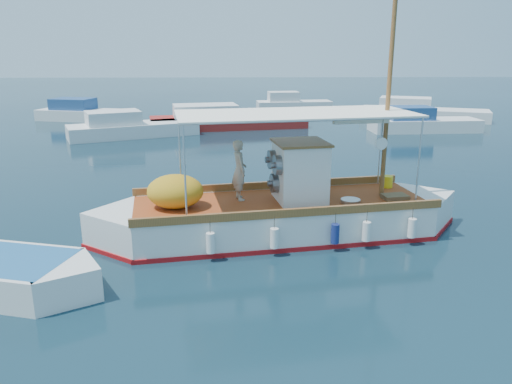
{
  "coord_description": "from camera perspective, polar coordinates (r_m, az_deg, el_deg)",
  "views": [
    {
      "loc": [
        -1.57,
        -13.16,
        5.19
      ],
      "look_at": [
        -1.16,
        0.0,
        1.37
      ],
      "focal_mm": 35.0,
      "sensor_mm": 36.0,
      "label": 1
    }
  ],
  "objects": [
    {
      "name": "ground",
      "position": [
        14.24,
        4.68,
        -5.28
      ],
      "size": [
        160.0,
        160.0,
        0.0
      ],
      "primitive_type": "plane",
      "color": "black",
      "rests_on": "ground"
    },
    {
      "name": "fishing_caique",
      "position": [
        14.33,
        2.58,
        -2.61
      ],
      "size": [
        10.8,
        4.21,
        6.68
      ],
      "rotation": [
        0.0,
        0.0,
        0.17
      ],
      "color": "white",
      "rests_on": "ground"
    },
    {
      "name": "bg_boat_nw",
      "position": [
        31.28,
        -14.27,
        7.03
      ],
      "size": [
        7.93,
        5.2,
        1.8
      ],
      "rotation": [
        0.0,
        0.0,
        0.41
      ],
      "color": "silver",
      "rests_on": "ground"
    },
    {
      "name": "bg_boat_n",
      "position": [
        33.71,
        -3.7,
        8.12
      ],
      "size": [
        10.66,
        4.7,
        1.8
      ],
      "rotation": [
        0.0,
        0.0,
        0.19
      ],
      "color": "maroon",
      "rests_on": "ground"
    },
    {
      "name": "bg_boat_ne",
      "position": [
        34.01,
        18.35,
        7.41
      ],
      "size": [
        6.97,
        2.54,
        1.8
      ],
      "rotation": [
        0.0,
        0.0,
        0.05
      ],
      "color": "silver",
      "rests_on": "ground"
    },
    {
      "name": "bg_boat_e",
      "position": [
        39.93,
        18.19,
        8.61
      ],
      "size": [
        9.51,
        5.65,
        1.8
      ],
      "rotation": [
        0.0,
        0.0,
        -0.36
      ],
      "color": "silver",
      "rests_on": "ground"
    },
    {
      "name": "bg_boat_far_w",
      "position": [
        39.47,
        -19.01,
        8.46
      ],
      "size": [
        7.63,
        4.02,
        1.8
      ],
      "rotation": [
        0.0,
        0.0,
        -0.25
      ],
      "color": "silver",
      "rests_on": "ground"
    },
    {
      "name": "bg_boat_far_n",
      "position": [
        43.52,
        4.11,
        9.92
      ],
      "size": [
        6.49,
        2.59,
        1.8
      ],
      "rotation": [
        0.0,
        0.0,
        0.1
      ],
      "color": "silver",
      "rests_on": "ground"
    }
  ]
}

